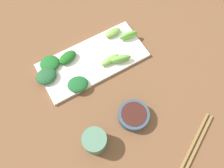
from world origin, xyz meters
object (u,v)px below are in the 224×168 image
chopsticks (195,145)px  tea_cup (95,141)px  sauce_bowl (134,115)px  serving_plate (93,60)px

chopsticks → tea_cup: bearing=31.1°
sauce_bowl → tea_cup: bearing=94.4°
sauce_bowl → serving_plate: size_ratio=0.26×
chopsticks → serving_plate: bearing=-10.1°
chopsticks → tea_cup: 0.31m
serving_plate → sauce_bowl: bearing=-176.6°
serving_plate → chopsticks: bearing=-162.8°
chopsticks → tea_cup: size_ratio=2.88×
chopsticks → tea_cup: (0.16, 0.26, 0.03)m
serving_plate → tea_cup: (-0.26, 0.13, 0.02)m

